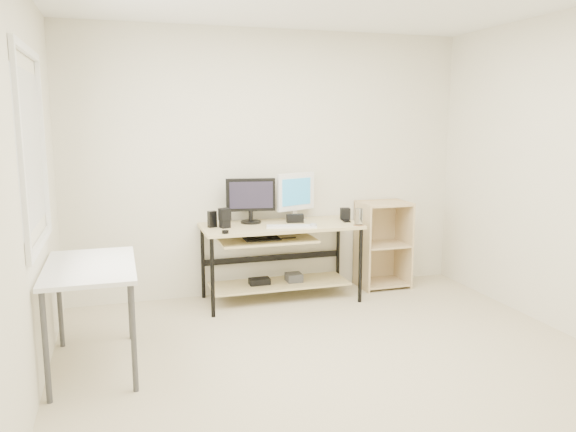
# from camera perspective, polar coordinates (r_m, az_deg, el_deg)

# --- Properties ---
(room) EXTENTS (4.01, 4.01, 2.62)m
(room) POSITION_cam_1_polar(r_m,az_deg,el_deg) (3.71, 4.16, 3.22)
(room) COLOR beige
(room) RESTS_ON ground
(desk) EXTENTS (1.50, 0.65, 0.75)m
(desk) POSITION_cam_1_polar(r_m,az_deg,el_deg) (5.39, -1.03, -3.07)
(desk) COLOR #D1BF84
(desk) RESTS_ON ground
(side_table) EXTENTS (0.60, 1.00, 0.75)m
(side_table) POSITION_cam_1_polar(r_m,az_deg,el_deg) (4.14, -19.42, -5.75)
(side_table) COLOR white
(side_table) RESTS_ON ground
(shelf_unit) EXTENTS (0.50, 0.40, 0.90)m
(shelf_unit) POSITION_cam_1_polar(r_m,az_deg,el_deg) (5.97, 9.46, -2.77)
(shelf_unit) COLOR #D2B783
(shelf_unit) RESTS_ON ground
(black_monitor) EXTENTS (0.47, 0.20, 0.43)m
(black_monitor) POSITION_cam_1_polar(r_m,az_deg,el_deg) (5.39, -3.81, 1.88)
(black_monitor) COLOR black
(black_monitor) RESTS_ON desk
(white_imac) EXTENTS (0.42, 0.20, 0.47)m
(white_imac) POSITION_cam_1_polar(r_m,az_deg,el_deg) (5.55, 0.80, 2.36)
(white_imac) COLOR silver
(white_imac) RESTS_ON desk
(keyboard) EXTENTS (0.48, 0.24, 0.02)m
(keyboard) POSITION_cam_1_polar(r_m,az_deg,el_deg) (5.20, 0.37, -1.07)
(keyboard) COLOR white
(keyboard) RESTS_ON desk
(mouse) EXTENTS (0.11, 0.13, 0.04)m
(mouse) POSITION_cam_1_polar(r_m,az_deg,el_deg) (5.21, 2.60, -0.94)
(mouse) COLOR #B4B4B9
(mouse) RESTS_ON desk
(center_speaker) EXTENTS (0.17, 0.09, 0.08)m
(center_speaker) POSITION_cam_1_polar(r_m,az_deg,el_deg) (5.44, 0.72, -0.24)
(center_speaker) COLOR black
(center_speaker) RESTS_ON desk
(speaker_left) EXTENTS (0.11, 0.11, 0.18)m
(speaker_left) POSITION_cam_1_polar(r_m,az_deg,el_deg) (5.20, -6.44, -0.17)
(speaker_left) COLOR black
(speaker_left) RESTS_ON desk
(speaker_right) EXTENTS (0.12, 0.12, 0.11)m
(speaker_right) POSITION_cam_1_polar(r_m,az_deg,el_deg) (5.63, 5.83, 0.22)
(speaker_right) COLOR black
(speaker_right) RESTS_ON desk
(audio_controller) EXTENTS (0.09, 0.07, 0.15)m
(audio_controller) POSITION_cam_1_polar(r_m,az_deg,el_deg) (5.24, -7.72, -0.32)
(audio_controller) COLOR black
(audio_controller) RESTS_ON desk
(volume_puck) EXTENTS (0.07, 0.07, 0.03)m
(volume_puck) POSITION_cam_1_polar(r_m,az_deg,el_deg) (4.96, -6.39, -1.63)
(volume_puck) COLOR black
(volume_puck) RESTS_ON desk
(smartphone) EXTENTS (0.09, 0.14, 0.01)m
(smartphone) POSITION_cam_1_polar(r_m,az_deg,el_deg) (5.53, 5.91, -0.50)
(smartphone) COLOR black
(smartphone) RESTS_ON desk
(coaster) EXTENTS (0.11, 0.11, 0.01)m
(coaster) POSITION_cam_1_polar(r_m,az_deg,el_deg) (5.34, 7.18, -0.92)
(coaster) COLOR #9B6E46
(coaster) RESTS_ON desk
(drinking_glass) EXTENTS (0.09, 0.09, 0.15)m
(drinking_glass) POSITION_cam_1_polar(r_m,az_deg,el_deg) (5.32, 7.20, -0.07)
(drinking_glass) COLOR white
(drinking_glass) RESTS_ON coaster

